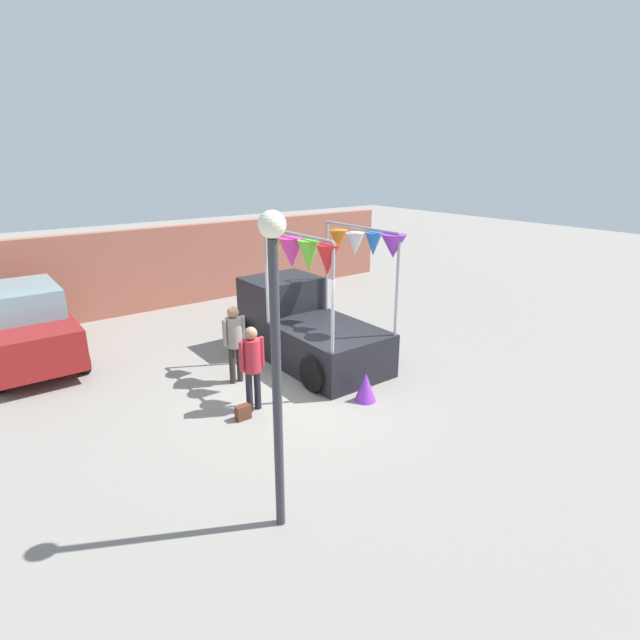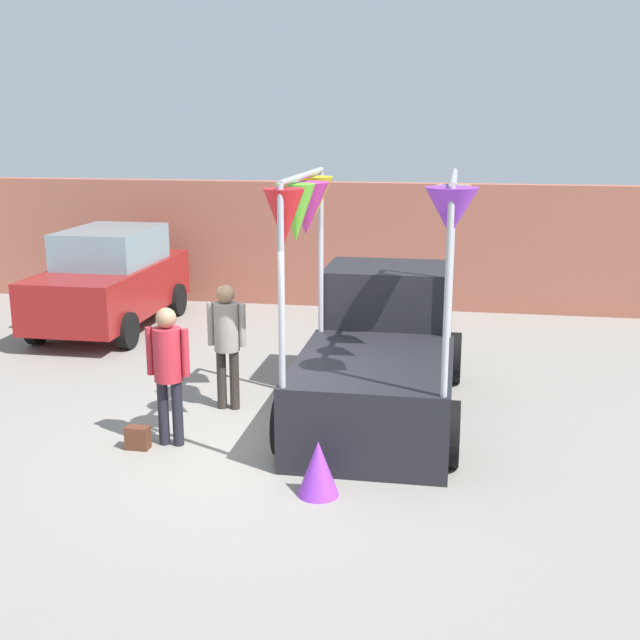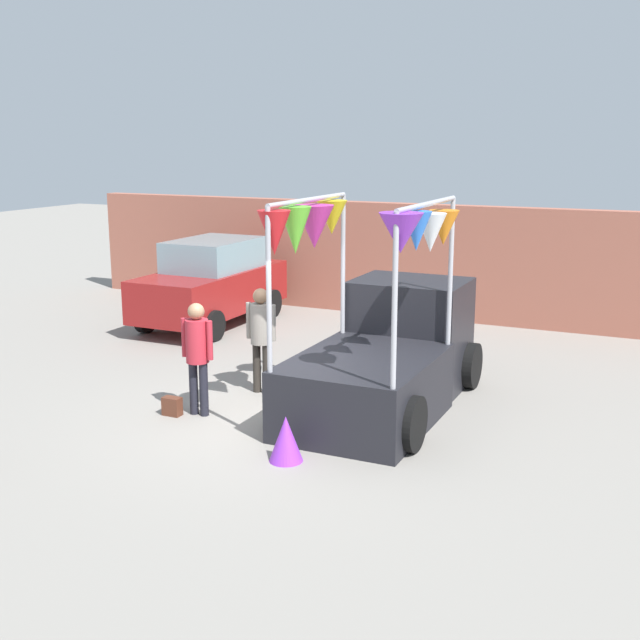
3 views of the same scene
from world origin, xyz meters
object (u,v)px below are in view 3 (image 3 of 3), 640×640
(vendor_truck, at_px, (388,346))
(person_customer, at_px, (197,348))
(handbag, at_px, (172,406))
(person_vendor, at_px, (261,330))
(folded_kite_bundle_violet, at_px, (286,439))
(parked_car, at_px, (212,282))

(vendor_truck, distance_m, person_customer, 2.89)
(handbag, bearing_deg, person_vendor, 66.18)
(handbag, relative_size, folded_kite_bundle_violet, 0.47)
(person_customer, bearing_deg, handbag, -150.26)
(parked_car, relative_size, person_customer, 2.34)
(person_customer, bearing_deg, vendor_truck, 34.98)
(person_customer, distance_m, folded_kite_bundle_violet, 2.36)
(folded_kite_bundle_violet, bearing_deg, parked_car, 129.15)
(vendor_truck, relative_size, person_customer, 2.44)
(parked_car, relative_size, handbag, 14.29)
(person_vendor, distance_m, folded_kite_bundle_violet, 2.98)
(vendor_truck, relative_size, parked_car, 1.04)
(vendor_truck, distance_m, person_vendor, 2.07)
(vendor_truck, distance_m, handbag, 3.39)
(parked_car, distance_m, handbag, 6.08)
(person_customer, bearing_deg, folded_kite_bundle_violet, -27.20)
(vendor_truck, bearing_deg, folded_kite_bundle_violet, -98.05)
(vendor_truck, height_order, person_vendor, vendor_truck)
(vendor_truck, distance_m, parked_car, 6.47)
(person_customer, bearing_deg, parked_car, 120.57)
(person_vendor, bearing_deg, handbag, -113.82)
(person_vendor, distance_m, handbag, 1.91)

